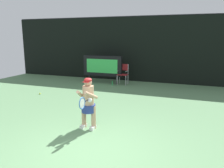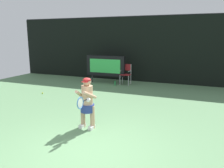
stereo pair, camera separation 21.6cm
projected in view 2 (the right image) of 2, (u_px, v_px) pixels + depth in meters
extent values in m
cube|color=#5D895C|center=(86.00, 153.00, 5.07)|extent=(18.00, 22.00, 0.02)
cube|color=black|center=(160.00, 50.00, 12.41)|extent=(18.00, 0.12, 3.60)
cylinder|color=#38383D|center=(161.00, 15.00, 12.03)|extent=(18.00, 0.05, 0.05)
cube|color=black|center=(105.00, 66.00, 12.51)|extent=(2.20, 0.20, 1.10)
cube|color=#39C956|center=(105.00, 66.00, 12.41)|extent=(1.80, 0.01, 0.75)
cylinder|color=#2D2D33|center=(92.00, 78.00, 12.97)|extent=(0.05, 0.05, 0.40)
cylinder|color=#2D2D33|center=(119.00, 80.00, 12.36)|extent=(0.05, 0.05, 0.40)
cylinder|color=#B7B7BC|center=(120.00, 80.00, 12.10)|extent=(0.04, 0.04, 0.52)
cylinder|color=#B7B7BC|center=(128.00, 81.00, 11.92)|extent=(0.04, 0.04, 0.52)
cylinder|color=#B7B7BC|center=(122.00, 79.00, 12.47)|extent=(0.04, 0.04, 0.52)
cylinder|color=#B7B7BC|center=(131.00, 79.00, 12.29)|extent=(0.04, 0.04, 0.52)
cube|color=maroon|center=(125.00, 75.00, 12.14)|extent=(0.52, 0.44, 0.03)
cylinder|color=#B7B7BC|center=(123.00, 69.00, 12.36)|extent=(0.04, 0.04, 0.56)
cylinder|color=#B7B7BC|center=(131.00, 69.00, 12.18)|extent=(0.04, 0.04, 0.56)
cube|color=maroon|center=(127.00, 67.00, 12.25)|extent=(0.48, 0.02, 0.34)
cylinder|color=#B7B7BC|center=(121.00, 71.00, 12.19)|extent=(0.04, 0.44, 0.04)
cylinder|color=#B7B7BC|center=(130.00, 71.00, 12.01)|extent=(0.04, 0.44, 0.04)
cylinder|color=#288C45|center=(115.00, 83.00, 12.00)|extent=(0.07, 0.07, 0.24)
cylinder|color=black|center=(115.00, 81.00, 11.97)|extent=(0.03, 0.03, 0.03)
cube|color=white|center=(82.00, 126.00, 6.48)|extent=(0.11, 0.26, 0.09)
cube|color=white|center=(92.00, 127.00, 6.37)|extent=(0.11, 0.26, 0.09)
cylinder|color=tan|center=(83.00, 116.00, 6.47)|extent=(0.13, 0.13, 0.66)
cylinder|color=tan|center=(92.00, 117.00, 6.36)|extent=(0.13, 0.13, 0.66)
cylinder|color=navy|center=(87.00, 108.00, 6.36)|extent=(0.39, 0.39, 0.22)
cylinder|color=tan|center=(87.00, 96.00, 6.29)|extent=(0.31, 0.31, 0.56)
sphere|color=tan|center=(87.00, 82.00, 6.21)|extent=(0.22, 0.22, 0.22)
ellipsoid|color=#B22323|center=(87.00, 80.00, 6.20)|extent=(0.22, 0.22, 0.12)
cube|color=#B22323|center=(85.00, 82.00, 6.12)|extent=(0.17, 0.12, 0.02)
cylinder|color=tan|center=(79.00, 94.00, 6.18)|extent=(0.21, 0.51, 0.31)
cylinder|color=tan|center=(90.00, 95.00, 6.06)|extent=(0.21, 0.51, 0.31)
cylinder|color=white|center=(88.00, 100.00, 5.97)|extent=(0.13, 0.12, 0.12)
cylinder|color=black|center=(86.00, 100.00, 5.96)|extent=(0.03, 0.28, 0.03)
torus|color=#3066B2|center=(80.00, 103.00, 5.68)|extent=(0.02, 0.31, 0.31)
ellipsoid|color=silver|center=(80.00, 103.00, 5.68)|extent=(0.01, 0.26, 0.26)
sphere|color=#CCDB3D|center=(43.00, 93.00, 10.26)|extent=(0.07, 0.07, 0.07)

